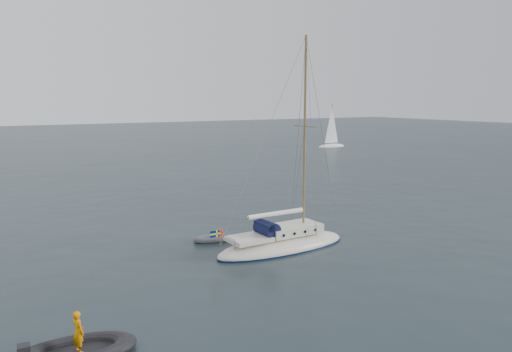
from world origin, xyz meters
TOP-DOWN VIEW (x-y plane):
  - ground at (0.00, 0.00)m, footprint 300.00×300.00m
  - sailboat at (-0.59, -1.31)m, footprint 8.89×2.67m
  - dinghy at (-3.32, 2.19)m, footprint 2.51×1.13m
  - rib at (-13.39, -8.08)m, footprint 4.30×1.95m
  - distant_yacht_b at (40.44, 45.50)m, footprint 6.11×3.26m

SIDE VIEW (x-z plane):
  - ground at x=0.00m, z-range 0.00..0.00m
  - dinghy at x=-3.32m, z-range -0.02..0.34m
  - rib at x=-13.39m, z-range -0.57..1.10m
  - sailboat at x=-0.59m, z-range -5.37..7.29m
  - distant_yacht_b at x=40.44m, z-range -0.59..7.50m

